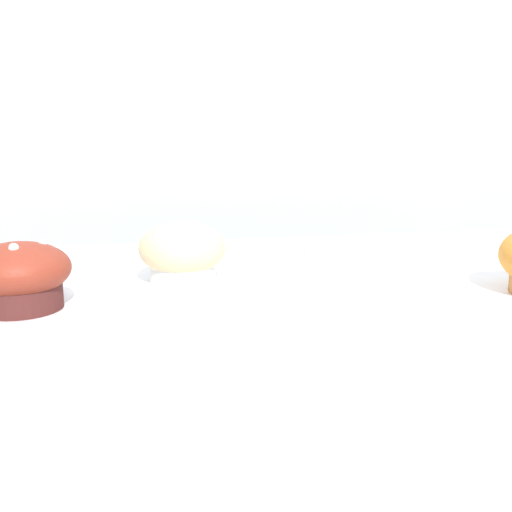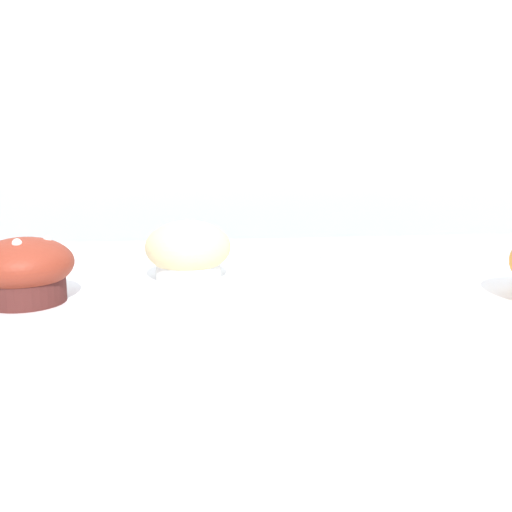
{
  "view_description": "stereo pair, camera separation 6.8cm",
  "coord_description": "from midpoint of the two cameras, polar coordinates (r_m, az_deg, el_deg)",
  "views": [
    {
      "loc": [
        -0.22,
        -0.68,
        1.13
      ],
      "look_at": [
        -0.08,
        -0.03,
        0.99
      ],
      "focal_mm": 42.0,
      "sensor_mm": 36.0,
      "label": 1
    },
    {
      "loc": [
        -0.15,
        -0.69,
        1.13
      ],
      "look_at": [
        -0.08,
        -0.03,
        0.99
      ],
      "focal_mm": 42.0,
      "sensor_mm": 36.0,
      "label": 2
    }
  ],
  "objects": [
    {
      "name": "muffin_back_right",
      "position": [
        0.75,
        -9.64,
        0.28
      ],
      "size": [
        0.11,
        0.11,
        0.08
      ],
      "color": "white",
      "rests_on": "display_counter"
    },
    {
      "name": "serving_plate",
      "position": [
        0.91,
        8.3,
        0.27
      ],
      "size": [
        0.18,
        0.18,
        0.01
      ],
      "color": "white",
      "rests_on": "display_counter"
    },
    {
      "name": "wall_back",
      "position": [
        1.32,
        -3.59,
        2.13
      ],
      "size": [
        3.2,
        0.1,
        1.8
      ],
      "primitive_type": "cube",
      "color": "#A8B2B7",
      "rests_on": "ground"
    },
    {
      "name": "muffin_back_left",
      "position": [
        0.69,
        -24.31,
        -1.75
      ],
      "size": [
        0.11,
        0.11,
        0.08
      ],
      "color": "#471E1B",
      "rests_on": "display_counter"
    }
  ]
}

